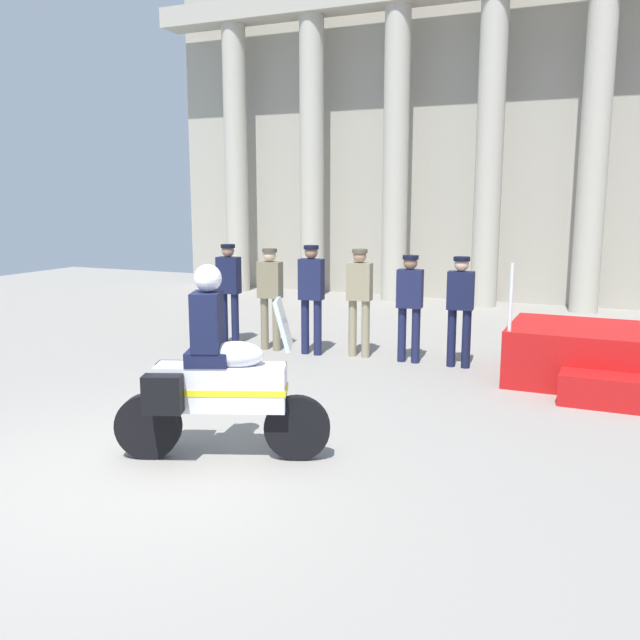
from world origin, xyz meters
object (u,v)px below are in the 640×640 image
object	(u,v)px
officer_in_row_1	(270,291)
motorcycle_with_rider	(214,380)
officer_in_row_3	(359,294)
officer_in_row_4	(410,300)
briefcase_on_ground	(205,334)
officer_in_row_5	(460,303)
officer_in_row_0	(229,286)
officer_in_row_2	(311,291)

from	to	relation	value
officer_in_row_1	motorcycle_with_rider	distance (m)	4.82
officer_in_row_3	motorcycle_with_rider	xyz separation A→B (m)	(0.26, -4.60, -0.22)
officer_in_row_1	officer_in_row_4	xyz separation A→B (m)	(2.34, 0.11, -0.02)
briefcase_on_ground	officer_in_row_5	bearing A→B (deg)	1.94
officer_in_row_0	officer_in_row_3	distance (m)	2.37
officer_in_row_1	briefcase_on_ground	xyz separation A→B (m)	(-1.26, -0.05, -0.81)
officer_in_row_2	briefcase_on_ground	distance (m)	2.19
officer_in_row_4	officer_in_row_2	bearing A→B (deg)	-0.83
officer_in_row_0	officer_in_row_1	world-z (taller)	officer_in_row_0
officer_in_row_2	officer_in_row_3	bearing A→B (deg)	-174.17
officer_in_row_2	officer_in_row_5	world-z (taller)	officer_in_row_2
officer_in_row_0	motorcycle_with_rider	size ratio (longest dim) A/B	0.87
motorcycle_with_rider	officer_in_row_0	bearing A→B (deg)	97.82
officer_in_row_2	motorcycle_with_rider	size ratio (longest dim) A/B	0.89
officer_in_row_1	motorcycle_with_rider	size ratio (longest dim) A/B	0.85
briefcase_on_ground	officer_in_row_1	bearing A→B (deg)	2.10
officer_in_row_4	briefcase_on_ground	size ratio (longest dim) A/B	4.57
officer_in_row_5	briefcase_on_ground	bearing A→B (deg)	-3.46
officer_in_row_1	officer_in_row_3	bearing A→B (deg)	179.50
officer_in_row_0	officer_in_row_1	xyz separation A→B (m)	(0.86, -0.12, -0.02)
officer_in_row_1	officer_in_row_4	distance (m)	2.34
officer_in_row_5	briefcase_on_ground	distance (m)	4.45
officer_in_row_2	officer_in_row_4	bearing A→B (deg)	179.17
officer_in_row_0	officer_in_row_2	distance (m)	1.62
motorcycle_with_rider	officer_in_row_2	bearing A→B (deg)	80.89
officer_in_row_1	motorcycle_with_rider	bearing A→B (deg)	106.26
officer_in_row_1	briefcase_on_ground	bearing A→B (deg)	-3.30
officer_in_row_0	motorcycle_with_rider	distance (m)	5.30
officer_in_row_3	officer_in_row_4	size ratio (longest dim) A/B	1.04
officer_in_row_5	officer_in_row_0	bearing A→B (deg)	-5.58
officer_in_row_1	briefcase_on_ground	size ratio (longest dim) A/B	4.67
officer_in_row_3	officer_in_row_5	size ratio (longest dim) A/B	1.04
officer_in_row_2	officer_in_row_4	size ratio (longest dim) A/B	1.07
officer_in_row_2	motorcycle_with_rider	distance (m)	4.58
officer_in_row_0	officer_in_row_4	xyz separation A→B (m)	(3.20, -0.01, -0.04)
officer_in_row_4	officer_in_row_5	xyz separation A→B (m)	(0.77, -0.00, 0.00)
officer_in_row_2	officer_in_row_5	distance (m)	2.36
briefcase_on_ground	officer_in_row_0	bearing A→B (deg)	21.73
officer_in_row_4	motorcycle_with_rider	size ratio (longest dim) A/B	0.83
officer_in_row_1	briefcase_on_ground	distance (m)	1.50
officer_in_row_3	officer_in_row_5	world-z (taller)	officer_in_row_3
motorcycle_with_rider	briefcase_on_ground	world-z (taller)	motorcycle_with_rider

